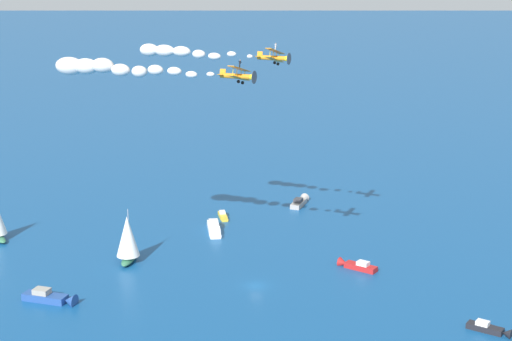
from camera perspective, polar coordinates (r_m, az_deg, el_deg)
name	(u,v)px	position (r m, az deg, el deg)	size (l,w,h in m)	color
ground_plane	(256,286)	(162.33, 0.01, -8.13)	(2000.00, 2000.00, 0.00)	navy
sailboat_offshore	(128,239)	(174.70, -9.03, -4.77)	(9.29, 5.84, 11.57)	#33704C
motorboat_trailing	(214,229)	(192.38, -2.96, -4.16)	(10.74, 6.78, 3.06)	white
motorboat_mid_cluster	(300,202)	(214.08, 3.13, -2.21)	(9.60, 2.92, 2.75)	#9E9993
motorboat_outer_ring_a	(491,329)	(148.98, 16.24, -10.69)	(4.18, 8.02, 2.26)	black
motorboat_outer_ring_c	(356,265)	(171.99, 7.04, -6.65)	(4.80, 8.82, 2.49)	#B21E1E
motorboat_outer_ring_d	(223,216)	(202.71, -2.33, -3.24)	(6.75, 4.64, 1.95)	gold
motorboat_outer_ring_e	(52,298)	(159.61, -14.18, -8.69)	(2.87, 10.75, 3.11)	#23478C
biplane_lead	(274,57)	(158.16, 1.31, 7.98)	(7.51, 6.90, 3.76)	orange
wingwalker_lead	(276,46)	(158.42, 1.39, 8.75)	(1.48, 0.26, 1.52)	white
smoke_trail_lead	(172,51)	(168.07, -5.96, 8.35)	(5.21, 25.54, 3.32)	silver
biplane_wingman	(239,75)	(143.42, -1.24, 6.71)	(7.51, 6.90, 3.76)	orange
wingwalker_wingman	(240,63)	(143.62, -1.15, 7.56)	(1.48, 0.26, 1.52)	black
smoke_trail_wingman	(99,67)	(157.45, -11.02, 7.15)	(6.69, 34.16, 4.53)	silver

